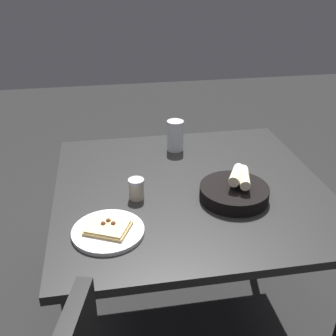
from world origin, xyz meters
The scene contains 6 objects.
ground centered at (0.00, 0.00, 0.00)m, with size 8.00×8.00×0.00m, color black.
dining_table centered at (0.00, 0.00, 0.69)m, with size 0.99×1.03×0.75m.
pizza_plate centered at (0.25, -0.32, 0.76)m, with size 0.23×0.23×0.04m.
bread_basket centered at (0.12, 0.13, 0.78)m, with size 0.25×0.25×0.11m.
beer_glass centered at (-0.32, 0.00, 0.81)m, with size 0.07×0.07×0.14m.
pepper_shaker centered at (0.06, -0.21, 0.79)m, with size 0.06×0.06×0.08m.
Camera 1 is at (1.30, -0.31, 1.54)m, focal length 43.03 mm.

